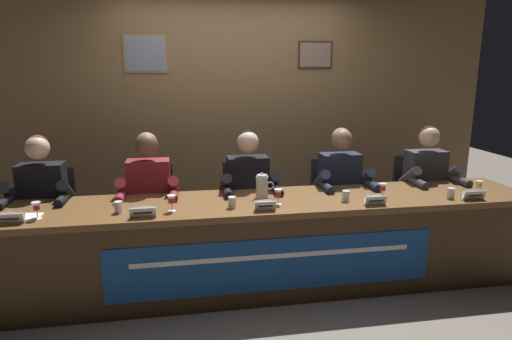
{
  "coord_description": "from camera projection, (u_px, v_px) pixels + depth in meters",
  "views": [
    {
      "loc": [
        -0.57,
        -3.32,
        1.77
      ],
      "look_at": [
        0.0,
        0.0,
        0.99
      ],
      "focal_mm": 30.8,
      "sensor_mm": 36.0,
      "label": 1
    }
  ],
  "objects": [
    {
      "name": "ground_plane",
      "position": [
        256.0,
        285.0,
        3.68
      ],
      "size": [
        12.0,
        12.0,
        0.0
      ],
      "primitive_type": "plane",
      "color": "#70665B"
    },
    {
      "name": "wall_back_panelled",
      "position": [
        233.0,
        112.0,
        4.83
      ],
      "size": [
        5.8,
        0.14,
        2.6
      ],
      "color": "#937047",
      "rests_on": "ground_plane"
    },
    {
      "name": "conference_table",
      "position": [
        259.0,
        232.0,
        3.45
      ],
      "size": [
        4.6,
        0.75,
        0.74
      ],
      "color": "brown",
      "rests_on": "ground_plane"
    },
    {
      "name": "chair_far_left",
      "position": [
        51.0,
        223.0,
        3.83
      ],
      "size": [
        0.44,
        0.44,
        0.92
      ],
      "color": "black",
      "rests_on": "ground_plane"
    },
    {
      "name": "panelist_far_left",
      "position": [
        41.0,
        199.0,
        3.57
      ],
      "size": [
        0.51,
        0.48,
        1.25
      ],
      "color": "black",
      "rests_on": "ground_plane"
    },
    {
      "name": "nameplate_far_left",
      "position": [
        10.0,
        218.0,
        2.98
      ],
      "size": [
        0.18,
        0.06,
        0.08
      ],
      "color": "white",
      "rests_on": "conference_table"
    },
    {
      "name": "juice_glass_far_left",
      "position": [
        36.0,
        207.0,
        3.06
      ],
      "size": [
        0.06,
        0.06,
        0.12
      ],
      "color": "white",
      "rests_on": "conference_table"
    },
    {
      "name": "chair_left",
      "position": [
        152.0,
        218.0,
        3.97
      ],
      "size": [
        0.44,
        0.44,
        0.92
      ],
      "color": "black",
      "rests_on": "ground_plane"
    },
    {
      "name": "panelist_left",
      "position": [
        149.0,
        194.0,
        3.71
      ],
      "size": [
        0.51,
        0.48,
        1.25
      ],
      "color": "black",
      "rests_on": "ground_plane"
    },
    {
      "name": "nameplate_left",
      "position": [
        143.0,
        212.0,
        3.1
      ],
      "size": [
        0.18,
        0.06,
        0.08
      ],
      "color": "white",
      "rests_on": "conference_table"
    },
    {
      "name": "juice_glass_left",
      "position": [
        172.0,
        200.0,
        3.23
      ],
      "size": [
        0.06,
        0.06,
        0.12
      ],
      "color": "white",
      "rests_on": "conference_table"
    },
    {
      "name": "water_cup_left",
      "position": [
        119.0,
        208.0,
        3.21
      ],
      "size": [
        0.06,
        0.06,
        0.08
      ],
      "color": "silver",
      "rests_on": "conference_table"
    },
    {
      "name": "chair_center",
      "position": [
        246.0,
        213.0,
        4.11
      ],
      "size": [
        0.44,
        0.44,
        0.92
      ],
      "color": "black",
      "rests_on": "ground_plane"
    },
    {
      "name": "panelist_center",
      "position": [
        249.0,
        190.0,
        3.86
      ],
      "size": [
        0.51,
        0.48,
        1.25
      ],
      "color": "black",
      "rests_on": "ground_plane"
    },
    {
      "name": "nameplate_center",
      "position": [
        265.0,
        205.0,
        3.25
      ],
      "size": [
        0.16,
        0.06,
        0.08
      ],
      "color": "white",
      "rests_on": "conference_table"
    },
    {
      "name": "juice_glass_center",
      "position": [
        278.0,
        194.0,
        3.39
      ],
      "size": [
        0.06,
        0.06,
        0.12
      ],
      "color": "white",
      "rests_on": "conference_table"
    },
    {
      "name": "water_cup_center",
      "position": [
        232.0,
        203.0,
        3.32
      ],
      "size": [
        0.06,
        0.06,
        0.08
      ],
      "color": "silver",
      "rests_on": "conference_table"
    },
    {
      "name": "chair_right",
      "position": [
        334.0,
        208.0,
        4.25
      ],
      "size": [
        0.44,
        0.44,
        0.92
      ],
      "color": "black",
      "rests_on": "ground_plane"
    },
    {
      "name": "panelist_right",
      "position": [
        342.0,
        186.0,
        4.0
      ],
      "size": [
        0.51,
        0.48,
        1.25
      ],
      "color": "black",
      "rests_on": "ground_plane"
    },
    {
      "name": "nameplate_right",
      "position": [
        375.0,
        200.0,
        3.38
      ],
      "size": [
        0.17,
        0.06,
        0.08
      ],
      "color": "white",
      "rests_on": "conference_table"
    },
    {
      "name": "juice_glass_right",
      "position": [
        383.0,
        188.0,
        3.55
      ],
      "size": [
        0.06,
        0.06,
        0.12
      ],
      "color": "white",
      "rests_on": "conference_table"
    },
    {
      "name": "water_cup_right",
      "position": [
        346.0,
        196.0,
        3.49
      ],
      "size": [
        0.06,
        0.06,
        0.08
      ],
      "color": "silver",
      "rests_on": "conference_table"
    },
    {
      "name": "chair_far_right",
      "position": [
        416.0,
        203.0,
        4.4
      ],
      "size": [
        0.44,
        0.44,
        0.92
      ],
      "color": "black",
      "rests_on": "ground_plane"
    },
    {
      "name": "panelist_far_right",
      "position": [
        429.0,
        182.0,
        4.14
      ],
      "size": [
        0.51,
        0.48,
        1.25
      ],
      "color": "black",
      "rests_on": "ground_plane"
    },
    {
      "name": "nameplate_far_right",
      "position": [
        473.0,
        195.0,
        3.52
      ],
      "size": [
        0.19,
        0.06,
        0.08
      ],
      "color": "white",
      "rests_on": "conference_table"
    },
    {
      "name": "juice_glass_far_right",
      "position": [
        479.0,
        185.0,
        3.64
      ],
      "size": [
        0.06,
        0.06,
        0.12
      ],
      "color": "white",
      "rests_on": "conference_table"
    },
    {
      "name": "water_cup_far_right",
      "position": [
        451.0,
        194.0,
        3.57
      ],
      "size": [
        0.06,
        0.06,
        0.08
      ],
      "color": "silver",
      "rests_on": "conference_table"
    },
    {
      "name": "water_pitcher_central",
      "position": [
        262.0,
        186.0,
        3.57
      ],
      "size": [
        0.15,
        0.1,
        0.21
      ],
      "color": "silver",
      "rests_on": "conference_table"
    },
    {
      "name": "document_stack_far_left",
      "position": [
        25.0,
        217.0,
        3.1
      ],
      "size": [
        0.22,
        0.17,
        0.01
      ],
      "color": "white",
      "rests_on": "conference_table"
    }
  ]
}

